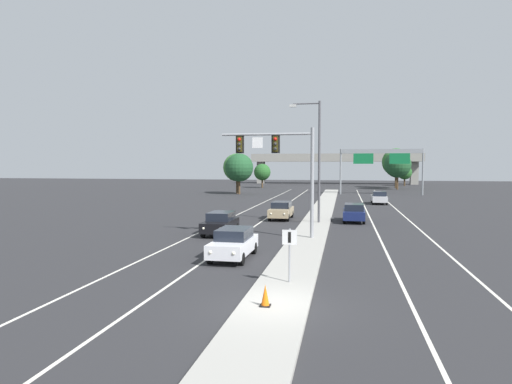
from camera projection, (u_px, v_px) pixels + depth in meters
The scene contains 23 objects.
ground_plane at pixel (275, 308), 15.87m from camera, with size 260.00×260.00×0.00m, color #28282B.
median_island at pixel (311, 231), 33.50m from camera, with size 2.40×110.00×0.15m, color #9E9B93.
lane_stripe_oncoming_center at pixel (265, 219), 41.26m from camera, with size 0.14×100.00×0.01m, color silver.
lane_stripe_receding_center at pixel (372, 222), 39.48m from camera, with size 0.14×100.00×0.01m, color silver.
edge_stripe_left at pixel (229, 219), 41.88m from camera, with size 0.14×100.00×0.01m, color silver.
edge_stripe_right at pixel (412, 223), 38.86m from camera, with size 0.14×100.00×0.01m, color silver.
overhead_signal_mast at pixel (283, 159), 30.21m from camera, with size 6.18×0.44×7.20m.
median_sign_post at pixel (290, 247), 18.65m from camera, with size 0.60×0.10×2.20m.
street_lamp_median at pixel (317, 154), 37.77m from camera, with size 2.58×0.28×10.00m.
car_oncoming_white at pixel (233, 243), 24.15m from camera, with size 1.86×4.49×1.58m.
car_oncoming_black at pixel (220, 223), 32.47m from camera, with size 1.86×4.48×1.58m.
car_oncoming_tan at pixel (281, 210), 41.47m from camera, with size 1.84×4.48×1.58m.
car_receding_navy at pixel (354, 212), 39.51m from camera, with size 1.87×4.49×1.58m.
car_receding_silver at pixel (379, 197), 57.49m from camera, with size 1.83×4.47×1.58m.
traffic_cone_median_nose at pixel (265, 296), 15.54m from camera, with size 0.36×0.36×0.74m.
highway_sign_gantry at pixel (381, 157), 74.66m from camera, with size 13.28×0.42×7.50m.
overpass_bridge at pixel (335, 161), 116.32m from camera, with size 42.40×6.40×7.65m.
tree_far_left_c at pixel (262, 172), 96.64m from camera, with size 3.52×3.52×5.09m.
tree_far_right_a at pixel (396, 162), 95.62m from camera, with size 5.76×5.76×8.33m.
tree_far_right_c at pixel (398, 165), 89.83m from camera, with size 5.20×5.20×7.52m.
tree_far_left_a at pixel (239, 168), 75.71m from camera, with size 4.67×4.67×6.75m.
tree_far_right_b at pixel (405, 172), 105.33m from camera, with size 3.30×3.30×4.77m.
tree_far_left_b at pixel (237, 167), 77.44m from camera, with size 4.71×4.71×6.81m.
Camera 1 is at (2.32, -15.44, 4.96)m, focal length 32.19 mm.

